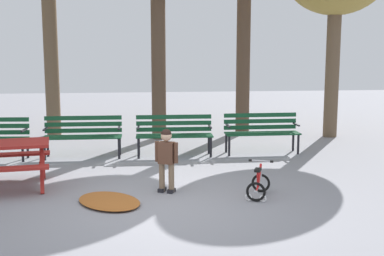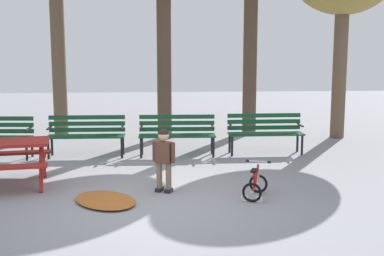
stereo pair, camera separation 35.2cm
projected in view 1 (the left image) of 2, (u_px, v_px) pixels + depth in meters
ground at (158, 208)px, 7.60m from camera, size 36.00×36.00×0.00m
park_bench_left at (83, 133)px, 10.90m from camera, size 1.61×0.48×0.85m
park_bench_right at (174, 132)px, 11.06m from camera, size 1.61×0.49×0.85m
park_bench_far_right at (261, 129)px, 11.33m from camera, size 1.60×0.47×0.85m
child_standing at (166, 155)px, 8.30m from camera, size 0.36×0.26×1.03m
kids_bicycle at (258, 184)px, 8.11m from camera, size 0.52×0.63×0.54m
leaf_pile at (109, 201)px, 7.81m from camera, size 1.30×1.38×0.07m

